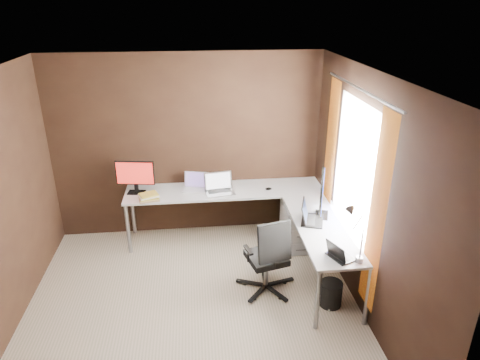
% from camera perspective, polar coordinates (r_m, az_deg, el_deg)
% --- Properties ---
extents(room, '(3.60, 3.60, 2.50)m').
position_cam_1_polar(room, '(4.22, -2.37, -2.65)').
color(room, beige).
rests_on(room, ground).
extents(desk, '(2.65, 2.25, 0.73)m').
position_cam_1_polar(desk, '(5.41, 2.28, -3.61)').
color(desk, silver).
rests_on(desk, ground).
extents(drawer_pedestal, '(0.42, 0.50, 0.60)m').
position_cam_1_polar(drawer_pedestal, '(5.79, 7.83, -6.13)').
color(drawer_pedestal, silver).
rests_on(drawer_pedestal, ground).
extents(monitor_left, '(0.50, 0.17, 0.44)m').
position_cam_1_polar(monitor_left, '(5.74, -13.81, 0.63)').
color(monitor_left, black).
rests_on(monitor_left, desk).
extents(monitor_right, '(0.24, 0.60, 0.51)m').
position_cam_1_polar(monitor_right, '(5.06, 10.85, -1.77)').
color(monitor_right, black).
rests_on(monitor_right, desk).
extents(laptop_white, '(0.38, 0.31, 0.22)m').
position_cam_1_polar(laptop_white, '(5.77, -5.88, -0.79)').
color(laptop_white, silver).
rests_on(laptop_white, desk).
extents(laptop_silver, '(0.41, 0.32, 0.25)m').
position_cam_1_polar(laptop_silver, '(5.67, -2.80, -1.07)').
color(laptop_silver, silver).
rests_on(laptop_silver, desk).
extents(laptop_black_big, '(0.34, 0.41, 0.23)m').
position_cam_1_polar(laptop_black_big, '(5.02, 9.25, -4.88)').
color(laptop_black_big, black).
rests_on(laptop_black_big, desk).
extents(laptop_black_small, '(0.28, 0.32, 0.18)m').
position_cam_1_polar(laptop_black_small, '(4.41, 13.02, -9.64)').
color(laptop_black_small, black).
rests_on(laptop_black_small, desk).
extents(book_stack, '(0.29, 0.26, 0.08)m').
position_cam_1_polar(book_stack, '(5.58, -12.06, -2.21)').
color(book_stack, '#A28257').
rests_on(book_stack, desk).
extents(mouse_left, '(0.11, 0.08, 0.04)m').
position_cam_1_polar(mouse_left, '(5.60, -11.68, -2.33)').
color(mouse_left, black).
rests_on(mouse_left, desk).
extents(mouse_corner, '(0.10, 0.08, 0.03)m').
position_cam_1_polar(mouse_corner, '(5.75, 3.83, -1.18)').
color(mouse_corner, black).
rests_on(mouse_corner, desk).
extents(desk_lamp, '(0.19, 0.22, 0.57)m').
position_cam_1_polar(desk_lamp, '(4.26, 14.99, -6.11)').
color(desk_lamp, slate).
rests_on(desk_lamp, desk).
extents(office_chair, '(0.53, 0.55, 0.95)m').
position_cam_1_polar(office_chair, '(4.95, 3.67, -11.83)').
color(office_chair, black).
rests_on(office_chair, ground).
extents(wastebasket, '(0.30, 0.30, 0.28)m').
position_cam_1_polar(wastebasket, '(4.92, 12.00, -14.60)').
color(wastebasket, black).
rests_on(wastebasket, ground).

